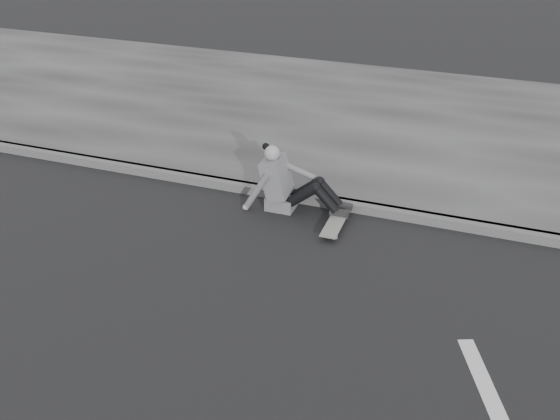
# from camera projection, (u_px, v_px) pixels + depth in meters

# --- Properties ---
(ground) EXTENTS (80.00, 80.00, 0.00)m
(ground) POSITION_uv_depth(u_px,v_px,m) (221.00, 318.00, 6.22)
(ground) COLOR black
(ground) RESTS_ON ground
(curb) EXTENTS (24.00, 0.16, 0.12)m
(curb) POSITION_uv_depth(u_px,v_px,m) (301.00, 197.00, 8.30)
(curb) COLOR #4F4F4F
(curb) RESTS_ON ground
(sidewalk) EXTENTS (24.00, 6.00, 0.12)m
(sidewalk) POSITION_uv_depth(u_px,v_px,m) (355.00, 119.00, 10.77)
(sidewalk) COLOR #383838
(sidewalk) RESTS_ON ground
(skateboard) EXTENTS (0.20, 0.78, 0.09)m
(skateboard) POSITION_uv_depth(u_px,v_px,m) (336.00, 222.00, 7.70)
(skateboard) COLOR #979692
(skateboard) RESTS_ON ground
(seated_woman) EXTENTS (1.38, 0.46, 0.88)m
(seated_woman) POSITION_uv_depth(u_px,v_px,m) (286.00, 184.00, 7.97)
(seated_woman) COLOR #59595C
(seated_woman) RESTS_ON ground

